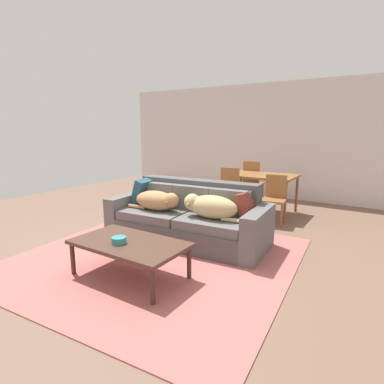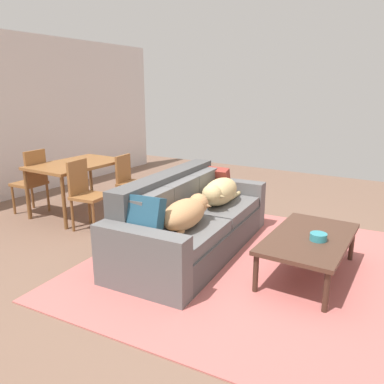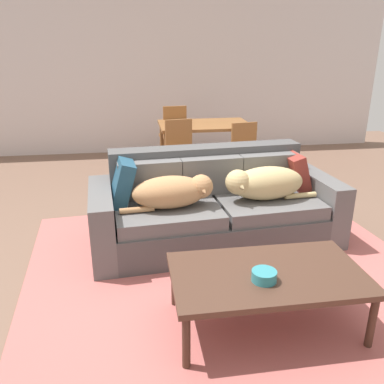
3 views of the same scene
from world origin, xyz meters
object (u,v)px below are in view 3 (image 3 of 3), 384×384
at_px(bowl_on_coffee_table, 264,276).
at_px(couch, 214,208).
at_px(throw_pillow_by_right_arm, 295,172).
at_px(dining_chair_near_left, 181,152).
at_px(dining_chair_near_right, 247,151).
at_px(dining_chair_far_left, 174,133).
at_px(throw_pillow_by_left_arm, 122,182).
at_px(dining_table, 205,128).
at_px(dog_on_left_cushion, 174,192).
at_px(coffee_table, 267,277).
at_px(dog_on_right_cushion, 263,183).

bearing_deg(bowl_on_coffee_table, couch, 91.17).
height_order(throw_pillow_by_right_arm, dining_chair_near_left, dining_chair_near_left).
xyz_separation_m(dining_chair_near_right, dining_chair_far_left, (-0.87, 1.12, 0.05)).
bearing_deg(throw_pillow_by_left_arm, dining_chair_near_right, 43.60).
relative_size(throw_pillow_by_left_arm, dining_table, 0.32).
xyz_separation_m(couch, dog_on_left_cushion, (-0.41, -0.22, 0.27)).
relative_size(dining_table, dining_chair_near_left, 1.42).
distance_m(coffee_table, dining_table, 3.49).
bearing_deg(dining_chair_far_left, dining_table, 122.15).
relative_size(throw_pillow_by_left_arm, coffee_table, 0.33).
bearing_deg(dining_chair_near_right, throw_pillow_by_left_arm, -144.50).
xyz_separation_m(throw_pillow_by_right_arm, dining_chair_near_left, (-0.98, 1.41, -0.11)).
bearing_deg(coffee_table, dining_chair_near_right, 76.69).
bearing_deg(coffee_table, dining_chair_near_left, 94.31).
bearing_deg(bowl_on_coffee_table, dining_chair_far_left, 91.75).
height_order(dog_on_left_cushion, dining_chair_near_left, dining_chair_near_left).
bearing_deg(throw_pillow_by_right_arm, dog_on_left_cushion, -164.87).
xyz_separation_m(couch, dog_on_right_cushion, (0.43, -0.15, 0.28)).
relative_size(dog_on_right_cushion, dining_chair_near_right, 1.04).
relative_size(coffee_table, dining_chair_near_right, 1.50).
relative_size(couch, coffee_table, 1.88).
bearing_deg(throw_pillow_by_left_arm, bowl_on_coffee_table, -57.77).
xyz_separation_m(coffee_table, bowl_on_coffee_table, (-0.06, -0.10, 0.07)).
bearing_deg(bowl_on_coffee_table, dining_chair_near_left, 93.02).
relative_size(couch, dining_table, 1.83).
height_order(dog_on_left_cushion, bowl_on_coffee_table, dog_on_left_cushion).
xyz_separation_m(throw_pillow_by_left_arm, dining_chair_near_right, (1.63, 1.56, -0.17)).
relative_size(couch, dog_on_left_cushion, 2.86).
bearing_deg(throw_pillow_by_right_arm, dining_chair_near_left, 124.94).
height_order(dog_on_right_cushion, throw_pillow_by_left_arm, throw_pillow_by_left_arm).
height_order(bowl_on_coffee_table, dining_chair_far_left, dining_chair_far_left).
distance_m(throw_pillow_by_left_arm, dining_chair_far_left, 2.79).
height_order(throw_pillow_by_right_arm, bowl_on_coffee_table, throw_pillow_by_right_arm).
height_order(bowl_on_coffee_table, dining_chair_near_right, dining_chair_near_right).
relative_size(dog_on_right_cushion, dining_chair_near_left, 0.97).
relative_size(dog_on_left_cushion, dining_chair_far_left, 0.87).
height_order(couch, bowl_on_coffee_table, couch).
height_order(dining_table, dining_chair_far_left, dining_chair_far_left).
xyz_separation_m(dining_chair_near_left, dining_chair_far_left, (0.03, 1.14, 0.02)).
bearing_deg(dining_table, coffee_table, -93.45).
relative_size(dog_on_left_cushion, dining_table, 0.64).
distance_m(coffee_table, dining_chair_near_left, 2.87).
distance_m(throw_pillow_by_left_arm, bowl_on_coffee_table, 1.69).
bearing_deg(throw_pillow_by_right_arm, dining_table, 105.47).
xyz_separation_m(couch, dining_table, (0.30, 2.13, 0.35)).
bearing_deg(dog_on_left_cushion, bowl_on_coffee_table, -74.67).
relative_size(dog_on_right_cushion, coffee_table, 0.70).
bearing_deg(dog_on_right_cushion, coffee_table, -110.71).
bearing_deg(coffee_table, dining_table, 86.55).
bearing_deg(throw_pillow_by_right_arm, dining_chair_far_left, 110.51).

